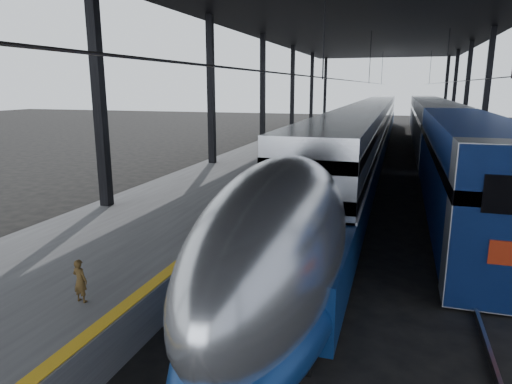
% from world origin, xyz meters
% --- Properties ---
extents(ground, '(160.00, 160.00, 0.00)m').
position_xyz_m(ground, '(0.00, 0.00, 0.00)').
color(ground, black).
rests_on(ground, ground).
extents(platform, '(6.00, 80.00, 1.00)m').
position_xyz_m(platform, '(-3.50, 20.00, 0.50)').
color(platform, '#4C4C4F').
rests_on(platform, ground).
extents(yellow_strip, '(0.30, 80.00, 0.01)m').
position_xyz_m(yellow_strip, '(-0.70, 20.00, 1.00)').
color(yellow_strip, gold).
rests_on(yellow_strip, platform).
extents(rails, '(6.52, 80.00, 0.16)m').
position_xyz_m(rails, '(4.50, 20.00, 0.08)').
color(rails, slate).
rests_on(rails, ground).
extents(canopy, '(18.00, 75.00, 9.47)m').
position_xyz_m(canopy, '(1.90, 20.00, 9.12)').
color(canopy, black).
rests_on(canopy, ground).
extents(tgv_train, '(2.77, 65.20, 3.97)m').
position_xyz_m(tgv_train, '(2.00, 27.35, 1.85)').
color(tgv_train, '#AEB0B5').
rests_on(tgv_train, ground).
extents(second_train, '(2.94, 56.05, 4.04)m').
position_xyz_m(second_train, '(7.00, 29.39, 2.05)').
color(second_train, navy).
rests_on(second_train, ground).
extents(child, '(0.35, 0.26, 0.90)m').
position_xyz_m(child, '(-1.64, -1.77, 1.45)').
color(child, '#493518').
rests_on(child, platform).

